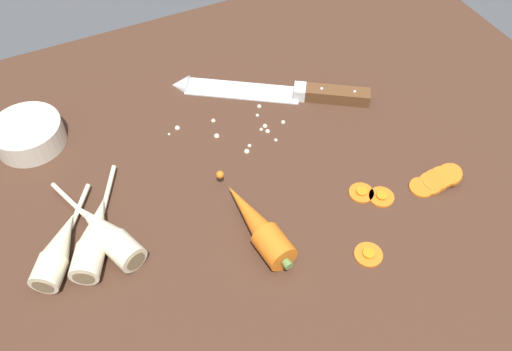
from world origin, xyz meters
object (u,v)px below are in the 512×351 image
Objects in this scene: carrot_slice_stray_near at (369,254)px; prep_bowl at (28,133)px; parsnip_mid_right at (106,233)px; carrot_slice_stray_mid at (361,192)px; carrot_slice_stray_far at (382,196)px; parsnip_front at (94,236)px; whole_carrot at (258,225)px; chefs_knife at (266,91)px; parsnip_mid_left at (59,249)px; carrot_slice_stack at (436,181)px.

prep_bowl is at bearing 132.17° from carrot_slice_stray_near.
carrot_slice_stray_mid is at bearing -12.50° from parsnip_mid_right.
carrot_slice_stray_mid is 52.85cm from prep_bowl.
parsnip_front is at bearing 165.83° from carrot_slice_stray_far.
parsnip_front is at bearing 159.24° from whole_carrot.
parsnip_front is 4.97× the size of carrot_slice_stray_mid.
parsnip_mid_left is at bearing -155.81° from chefs_knife.
parsnip_mid_left is at bearing 169.06° from carrot_slice_stray_mid.
prep_bowl is (-4.42, 23.52, 0.17)cm from parsnip_front.
whole_carrot is 1.69× the size of prep_bowl.
carrot_slice_stray_near is 55.60cm from prep_bowl.
carrot_slice_stray_far is (5.16, -28.01, -0.29)cm from chefs_knife.
chefs_knife is 39.26cm from parsnip_front.
carrot_slice_stray_far is 0.34× the size of prep_bowl.
parsnip_mid_right and prep_bowl have the same top height.
parsnip_mid_left is at bearing 167.92° from carrot_slice_stack.
chefs_knife is 8.25× the size of carrot_slice_stray_mid.
parsnip_mid_left is 43.44cm from carrot_slice_stray_mid.
prep_bowl reaches higher than carrot_slice_stray_far.
carrot_slice_stack is (47.21, -11.27, -1.15)cm from parsnip_mid_right.
parsnip_mid_left is at bearing 178.17° from parsnip_mid_right.
whole_carrot is 4.73× the size of carrot_slice_stray_near.
parsnip_mid_left is 41.68cm from carrot_slice_stray_near.
parsnip_mid_right is 35.89cm from carrot_slice_stray_near.
prep_bowl is at bearing 100.65° from parsnip_front.
carrot_slice_stack reaches higher than carrot_slice_stray_near.
whole_carrot reaches higher than parsnip_mid_left.
carrot_slice_stray_near is 10.69cm from carrot_slice_stray_mid.
carrot_slice_stray_near is at bearing -117.51° from carrot_slice_stray_mid.
chefs_knife reaches higher than carrot_slice_stray_mid.
chefs_knife is at bearing 27.13° from parsnip_front.
chefs_knife is at bearing 61.35° from whole_carrot.
parsnip_mid_right is at bearing -1.83° from parsnip_mid_left.
carrot_slice_stray_mid is at bearing -12.21° from parsnip_front.
parsnip_front is 38.73cm from carrot_slice_stray_mid.
carrot_slice_stray_near is 1.04× the size of carrot_slice_stray_far.
parsnip_mid_right is 4.93× the size of carrot_slice_stray_near.
parsnip_mid_right reaches higher than chefs_knife.
carrot_slice_stray_mid is (37.82, -8.18, -1.62)cm from parsnip_front.
carrot_slice_stray_near is at bearing -133.63° from carrot_slice_stray_far.
chefs_knife is 8.19× the size of carrot_slice_stray_far.
prep_bowl is (-25.25, 31.41, 0.05)cm from whole_carrot.
carrot_slice_stray_far is (2.26, -1.94, 0.00)cm from carrot_slice_stray_mid.
carrot_slice_stray_mid is (4.94, 9.48, 0.00)cm from carrot_slice_stray_near.
carrot_slice_stack is (27.99, -3.53, -1.27)cm from whole_carrot.
carrot_slice_stray_far is at bearing 46.37° from carrot_slice_stray_near.
parsnip_mid_left is 4.05× the size of carrot_slice_stray_near.
prep_bowl is (0.38, 23.47, 0.17)cm from parsnip_mid_left.
parsnip_mid_right is at bearing 166.57° from carrot_slice_stack.
parsnip_mid_left is 23.47cm from prep_bowl.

